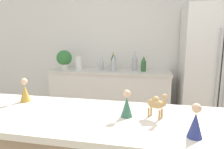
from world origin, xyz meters
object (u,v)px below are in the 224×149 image
paper_towel_roll (79,63)px  wise_man_figurine_purple (127,105)px  wise_man_figurine_blue (25,92)px  back_bottle_2 (113,61)px  back_bottle_3 (114,63)px  back_bottle_4 (144,64)px  refrigerator (212,72)px  wise_man_figurine_crimson (195,123)px  back_bottle_0 (135,61)px  back_bottle_1 (102,63)px  potted_plant (64,59)px  camel_figurine (156,103)px

paper_towel_roll → wise_man_figurine_purple: (1.05, -2.00, 0.02)m
wise_man_figurine_purple → wise_man_figurine_blue: bearing=169.8°
back_bottle_2 → back_bottle_3: (0.04, -0.15, -0.01)m
back_bottle_3 → wise_man_figurine_purple: back_bottle_3 is taller
back_bottle_4 → wise_man_figurine_blue: back_bottle_4 is taller
refrigerator → wise_man_figurine_crimson: (-0.64, -2.14, 0.10)m
paper_towel_roll → back_bottle_0: (0.90, 0.12, 0.03)m
back_bottle_1 → wise_man_figurine_blue: (-0.05, -1.89, 0.02)m
back_bottle_2 → back_bottle_4: (0.49, -0.07, -0.02)m
potted_plant → wise_man_figurine_purple: (1.31, -2.00, -0.04)m
potted_plant → wise_man_figurine_crimson: potted_plant is taller
wise_man_figurine_blue → wise_man_figurine_purple: 0.74m
paper_towel_roll → back_bottle_3: (0.59, -0.04, 0.01)m
wise_man_figurine_blue → back_bottle_2: bearing=83.3°
refrigerator → potted_plant: 2.27m
paper_towel_roll → back_bottle_4: bearing=2.3°
back_bottle_0 → wise_man_figurine_blue: back_bottle_0 is taller
wise_man_figurine_crimson → wise_man_figurine_purple: 0.37m
back_bottle_0 → back_bottle_1: (-0.52, -0.09, -0.03)m
potted_plant → wise_man_figurine_purple: size_ratio=2.01×
back_bottle_2 → camel_figurine: bearing=-72.5°
back_bottle_0 → back_bottle_4: bearing=-26.9°
back_bottle_2 → wise_man_figurine_blue: (-0.23, -1.98, 0.00)m
wise_man_figurine_crimson → potted_plant: bearing=126.8°
potted_plant → camel_figurine: potted_plant is taller
back_bottle_1 → back_bottle_2: size_ratio=0.87×
back_bottle_2 → wise_man_figurine_purple: size_ratio=1.83×
back_bottle_2 → back_bottle_3: size_ratio=1.10×
back_bottle_0 → back_bottle_4: 0.16m
paper_towel_roll → camel_figurine: paper_towel_roll is taller
back_bottle_4 → wise_man_figurine_purple: bearing=-89.8°
wise_man_figurine_purple → back_bottle_4: bearing=90.2°
back_bottle_1 → wise_man_figurine_purple: back_bottle_1 is taller
back_bottle_2 → paper_towel_roll: bearing=-168.8°
refrigerator → back_bottle_0: size_ratio=6.04×
back_bottle_1 → wise_man_figurine_purple: size_ratio=1.58×
back_bottle_4 → wise_man_figurine_crimson: size_ratio=1.54×
back_bottle_0 → camel_figurine: size_ratio=2.08×
back_bottle_3 → camel_figurine: bearing=-72.2°
back_bottle_3 → wise_man_figurine_crimson: bearing=-69.7°
potted_plant → back_bottle_3: bearing=-3.0°
back_bottle_3 → back_bottle_1: bearing=161.7°
back_bottle_2 → camel_figurine: 2.19m
back_bottle_2 → back_bottle_3: back_bottle_2 is taller
refrigerator → back_bottle_1: size_ratio=7.44×
back_bottle_0 → back_bottle_3: size_ratio=1.18×
back_bottle_0 → camel_figurine: (0.31, -2.10, 0.01)m
camel_figurine → back_bottle_3: bearing=107.8°
camel_figurine → back_bottle_1: bearing=112.6°
potted_plant → back_bottle_4: (1.30, 0.04, -0.06)m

